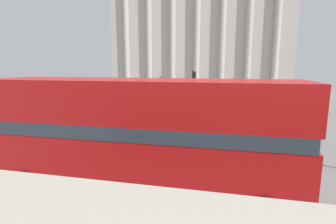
{
  "coord_description": "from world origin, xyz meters",
  "views": [
    {
      "loc": [
        -0.29,
        -2.49,
        4.63
      ],
      "look_at": [
        -4.31,
        15.05,
        1.42
      ],
      "focal_mm": 28.0,
      "sensor_mm": 36.0,
      "label": 1
    }
  ],
  "objects_px": {
    "traffic_light_far": "(193,86)",
    "pedestrian_black": "(258,94)",
    "plaza_building_left": "(202,27)",
    "traffic_light_mid": "(162,96)",
    "pedestrian_white": "(258,106)",
    "pedestrian_red": "(142,112)",
    "double_decker_bus": "(143,132)"
  },
  "relations": [
    {
      "from": "plaza_building_left",
      "to": "double_decker_bus",
      "type": "bearing_deg",
      "value": -87.01
    },
    {
      "from": "double_decker_bus",
      "to": "traffic_light_mid",
      "type": "relative_size",
      "value": 2.79
    },
    {
      "from": "double_decker_bus",
      "to": "pedestrian_red",
      "type": "height_order",
      "value": "double_decker_bus"
    },
    {
      "from": "traffic_light_mid",
      "to": "pedestrian_white",
      "type": "distance_m",
      "value": 10.03
    },
    {
      "from": "traffic_light_far",
      "to": "pedestrian_red",
      "type": "xyz_separation_m",
      "value": [
        -3.53,
        -4.58,
        -1.78
      ]
    },
    {
      "from": "traffic_light_mid",
      "to": "pedestrian_white",
      "type": "bearing_deg",
      "value": 43.46
    },
    {
      "from": "plaza_building_left",
      "to": "traffic_light_mid",
      "type": "distance_m",
      "value": 31.58
    },
    {
      "from": "traffic_light_far",
      "to": "plaza_building_left",
      "type": "bearing_deg",
      "value": 94.28
    },
    {
      "from": "pedestrian_red",
      "to": "pedestrian_black",
      "type": "relative_size",
      "value": 0.98
    },
    {
      "from": "double_decker_bus",
      "to": "traffic_light_mid",
      "type": "xyz_separation_m",
      "value": [
        -1.67,
        9.21,
        0.2
      ]
    },
    {
      "from": "traffic_light_far",
      "to": "pedestrian_black",
      "type": "relative_size",
      "value": 2.5
    },
    {
      "from": "double_decker_bus",
      "to": "pedestrian_black",
      "type": "relative_size",
      "value": 6.43
    },
    {
      "from": "double_decker_bus",
      "to": "plaza_building_left",
      "type": "height_order",
      "value": "plaza_building_left"
    },
    {
      "from": "plaza_building_left",
      "to": "traffic_light_mid",
      "type": "height_order",
      "value": "plaza_building_left"
    },
    {
      "from": "pedestrian_black",
      "to": "double_decker_bus",
      "type": "bearing_deg",
      "value": -70.31
    },
    {
      "from": "pedestrian_white",
      "to": "pedestrian_black",
      "type": "xyz_separation_m",
      "value": [
        1.2,
        11.17,
        -0.07
      ]
    },
    {
      "from": "pedestrian_red",
      "to": "pedestrian_black",
      "type": "xyz_separation_m",
      "value": [
        10.53,
        16.12,
        0.02
      ]
    },
    {
      "from": "double_decker_bus",
      "to": "traffic_light_far",
      "type": "height_order",
      "value": "traffic_light_far"
    },
    {
      "from": "traffic_light_far",
      "to": "pedestrian_black",
      "type": "xyz_separation_m",
      "value": [
        7.0,
        11.54,
        -1.76
      ]
    },
    {
      "from": "plaza_building_left",
      "to": "pedestrian_white",
      "type": "bearing_deg",
      "value": -72.11
    },
    {
      "from": "pedestrian_white",
      "to": "pedestrian_black",
      "type": "relative_size",
      "value": 1.07
    },
    {
      "from": "traffic_light_far",
      "to": "pedestrian_black",
      "type": "height_order",
      "value": "traffic_light_far"
    },
    {
      "from": "plaza_building_left",
      "to": "pedestrian_black",
      "type": "height_order",
      "value": "plaza_building_left"
    },
    {
      "from": "pedestrian_white",
      "to": "pedestrian_black",
      "type": "height_order",
      "value": "pedestrian_white"
    },
    {
      "from": "traffic_light_mid",
      "to": "pedestrian_black",
      "type": "bearing_deg",
      "value": 64.98
    },
    {
      "from": "pedestrian_white",
      "to": "pedestrian_red",
      "type": "height_order",
      "value": "pedestrian_white"
    },
    {
      "from": "pedestrian_white",
      "to": "pedestrian_red",
      "type": "distance_m",
      "value": 10.57
    },
    {
      "from": "traffic_light_far",
      "to": "pedestrian_red",
      "type": "bearing_deg",
      "value": -127.6
    },
    {
      "from": "traffic_light_mid",
      "to": "pedestrian_red",
      "type": "height_order",
      "value": "traffic_light_mid"
    },
    {
      "from": "double_decker_bus",
      "to": "pedestrian_black",
      "type": "xyz_separation_m",
      "value": [
        6.73,
        27.2,
        -1.35
      ]
    },
    {
      "from": "double_decker_bus",
      "to": "pedestrian_red",
      "type": "xyz_separation_m",
      "value": [
        -3.81,
        11.08,
        -1.37
      ]
    },
    {
      "from": "double_decker_bus",
      "to": "traffic_light_far",
      "type": "xyz_separation_m",
      "value": [
        -0.28,
        15.66,
        0.41
      ]
    }
  ]
}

